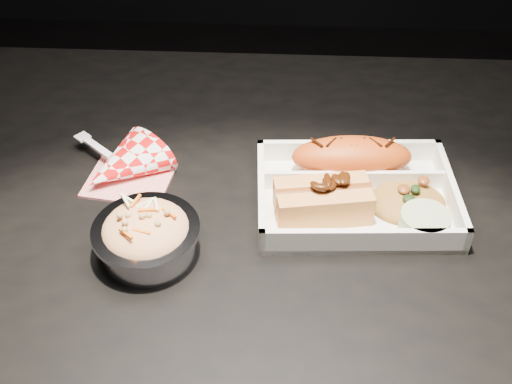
% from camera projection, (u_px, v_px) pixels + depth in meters
% --- Properties ---
extents(dining_table, '(1.20, 0.80, 0.75)m').
position_uv_depth(dining_table, '(264.00, 256.00, 0.89)').
color(dining_table, black).
rests_on(dining_table, ground).
extents(food_tray, '(0.26, 0.19, 0.04)m').
position_uv_depth(food_tray, '(355.00, 198.00, 0.83)').
color(food_tray, white).
rests_on(food_tray, dining_table).
extents(fried_pastry, '(0.16, 0.07, 0.05)m').
position_uv_depth(fried_pastry, '(352.00, 157.00, 0.85)').
color(fried_pastry, '#C34813').
rests_on(fried_pastry, food_tray).
extents(hotdog, '(0.13, 0.08, 0.06)m').
position_uv_depth(hotdog, '(323.00, 198.00, 0.79)').
color(hotdog, '#E1974C').
rests_on(hotdog, food_tray).
extents(fried_rice_mound, '(0.10, 0.09, 0.03)m').
position_uv_depth(fried_rice_mound, '(408.00, 196.00, 0.81)').
color(fried_rice_mound, '#A57230').
rests_on(fried_rice_mound, food_tray).
extents(cupcake_liner, '(0.06, 0.06, 0.03)m').
position_uv_depth(cupcake_liner, '(424.00, 224.00, 0.77)').
color(cupcake_liner, '#A8BC8E').
rests_on(cupcake_liner, food_tray).
extents(foil_coleslaw_cup, '(0.13, 0.13, 0.07)m').
position_uv_depth(foil_coleslaw_cup, '(147.00, 235.00, 0.75)').
color(foil_coleslaw_cup, silver).
rests_on(foil_coleslaw_cup, dining_table).
extents(napkin_fork, '(0.15, 0.15, 0.10)m').
position_uv_depth(napkin_fork, '(122.00, 167.00, 0.86)').
color(napkin_fork, red).
rests_on(napkin_fork, dining_table).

